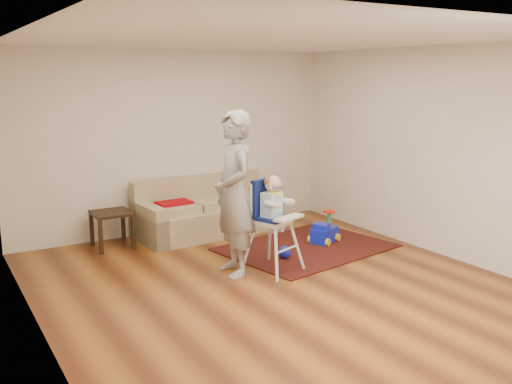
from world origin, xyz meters
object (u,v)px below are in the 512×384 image
adult (234,194)px  sofa (209,206)px  toy_ball (285,252)px  high_chair (273,225)px  ride_on_toy (325,227)px  side_table (112,230)px

adult → sofa: bearing=170.3°
toy_ball → high_chair: (-0.37, -0.29, 0.47)m
ride_on_toy → toy_ball: (-0.89, -0.33, -0.14)m
sofa → side_table: bearing=173.9°
toy_ball → adult: bearing=-170.5°
high_chair → side_table: bearing=104.9°
side_table → high_chair: high_chair is taller
ride_on_toy → high_chair: high_chair is taller
toy_ball → adult: adult is taller
side_table → adult: size_ratio=0.26×
ride_on_toy → toy_ball: 0.96m
ride_on_toy → toy_ball: bearing=176.1°
side_table → toy_ball: side_table is taller
sofa → toy_ball: (0.28, -1.61, -0.32)m
toy_ball → adult: 1.20m
sofa → adult: adult is taller
toy_ball → adult: (-0.81, -0.14, 0.87)m
side_table → ride_on_toy: side_table is taller
sofa → adult: (-0.52, -1.75, 0.56)m
high_chair → sofa: bearing=67.1°
side_table → sofa: bearing=-1.4°
ride_on_toy → toy_ball: ride_on_toy is taller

